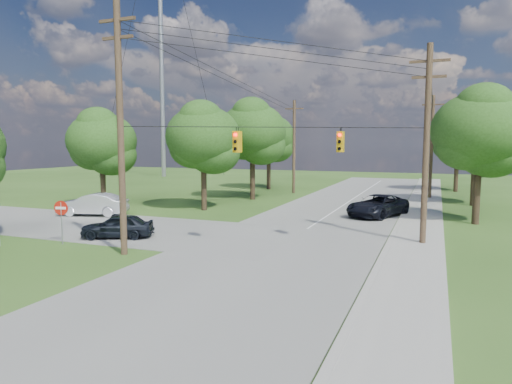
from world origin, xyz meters
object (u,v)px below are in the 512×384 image
at_px(pole_sw, 120,126).
at_px(pole_north_w, 294,146).
at_px(pole_north_e, 432,146).
at_px(car_cross_silver, 93,204).
at_px(car_main_north, 378,206).
at_px(car_cross_dark, 118,226).
at_px(do_not_enter_sign, 61,213).
at_px(pole_ne, 426,142).

bearing_deg(pole_sw, pole_north_w, 90.77).
height_order(pole_north_e, car_cross_silver, pole_north_e).
relative_size(car_cross_silver, car_main_north, 0.88).
xyz_separation_m(pole_north_w, car_cross_dark, (-2.34, -26.64, -4.41)).
xyz_separation_m(car_cross_silver, do_not_enter_sign, (5.22, -8.30, 0.86)).
relative_size(pole_sw, do_not_enter_sign, 5.08).
bearing_deg(car_main_north, car_cross_silver, -137.50).
bearing_deg(car_cross_silver, car_cross_dark, 33.59).
height_order(pole_north_e, car_main_north, pole_north_e).
distance_m(pole_north_w, car_cross_silver, 23.10).
bearing_deg(pole_sw, pole_ne, 29.38).
bearing_deg(do_not_enter_sign, pole_north_e, 43.90).
bearing_deg(car_cross_silver, car_main_north, 94.67).
distance_m(car_cross_dark, car_main_north, 18.58).
bearing_deg(do_not_enter_sign, car_cross_dark, 39.11).
bearing_deg(pole_ne, car_cross_silver, 176.80).
height_order(pole_north_e, do_not_enter_sign, pole_north_e).
height_order(pole_sw, pole_north_e, pole_sw).
relative_size(pole_sw, pole_north_w, 1.20).
distance_m(pole_north_e, car_cross_silver, 31.40).
bearing_deg(pole_sw, car_cross_silver, 137.52).
distance_m(pole_ne, car_cross_dark, 17.54).
relative_size(pole_north_e, car_cross_silver, 1.99).
bearing_deg(pole_north_e, pole_north_w, 180.00).
distance_m(pole_north_e, do_not_enter_sign, 34.30).
height_order(pole_ne, car_cross_silver, pole_ne).
distance_m(pole_sw, pole_ne, 15.51).
bearing_deg(car_cross_dark, do_not_enter_sign, -60.18).
xyz_separation_m(pole_north_w, car_cross_silver, (-9.32, -20.70, -4.27)).
bearing_deg(car_cross_silver, pole_north_w, 139.72).
height_order(pole_sw, pole_ne, pole_sw).
bearing_deg(car_main_north, pole_north_e, 97.35).
distance_m(pole_north_w, car_cross_dark, 27.10).
distance_m(pole_ne, car_main_north, 10.51).
bearing_deg(car_cross_silver, pole_sw, 31.48).
xyz_separation_m(pole_north_e, car_cross_silver, (-23.22, -20.70, -4.27)).
xyz_separation_m(pole_sw, car_main_north, (10.10, 16.39, -5.41)).
height_order(pole_sw, car_cross_dark, pole_sw).
distance_m(pole_north_w, car_main_north, 17.41).
height_order(pole_ne, pole_north_e, pole_ne).
relative_size(pole_sw, car_cross_dark, 2.99).
height_order(pole_ne, car_main_north, pole_ne).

